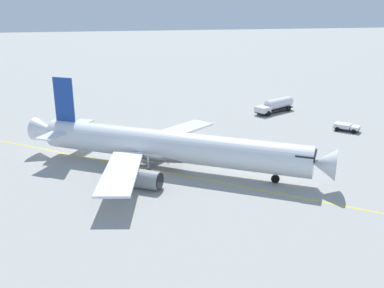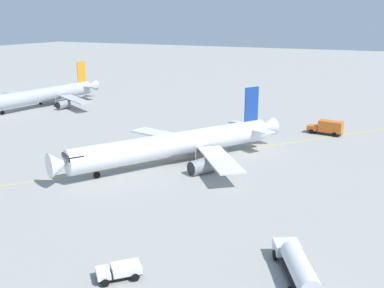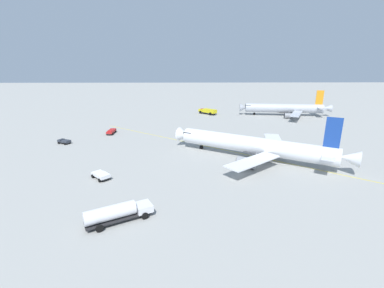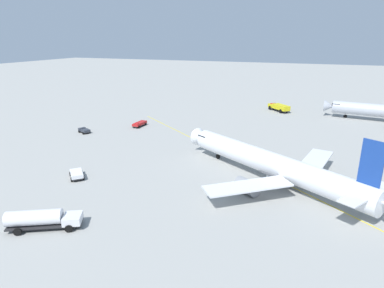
{
  "view_description": "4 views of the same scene",
  "coord_description": "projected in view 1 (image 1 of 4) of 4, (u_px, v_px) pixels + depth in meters",
  "views": [
    {
      "loc": [
        55.16,
        -6.07,
        22.62
      ],
      "look_at": [
        -4.36,
        6.41,
        2.42
      ],
      "focal_mm": 40.39,
      "sensor_mm": 36.0,
      "label": 1
    },
    {
      "loc": [
        -36.51,
        68.61,
        24.83
      ],
      "look_at": [
        -2.89,
        -0.17,
        2.92
      ],
      "focal_mm": 41.58,
      "sensor_mm": 36.0,
      "label": 2
    },
    {
      "loc": [
        -63.74,
        19.31,
        22.52
      ],
      "look_at": [
        -1.92,
        18.07,
        4.03
      ],
      "focal_mm": 24.72,
      "sensor_mm": 36.0,
      "label": 3
    },
    {
      "loc": [
        -58.69,
        -4.14,
        25.37
      ],
      "look_at": [
        -1.92,
        18.07,
        5.62
      ],
      "focal_mm": 30.91,
      "sensor_mm": 36.0,
      "label": 4
    }
  ],
  "objects": [
    {
      "name": "ground_plane",
      "position": [
        153.0,
        173.0,
        59.55
      ],
      "size": [
        600.0,
        600.0,
        0.0
      ],
      "primitive_type": "plane",
      "color": "#9E9E99"
    },
    {
      "name": "airliner_main",
      "position": [
        168.0,
        147.0,
        60.26
      ],
      "size": [
        29.36,
        40.23,
        12.13
      ],
      "rotation": [
        0.0,
        0.0,
        1.02
      ],
      "color": "white",
      "rests_on": "ground_plane"
    },
    {
      "name": "fuel_tanker_truck",
      "position": [
        276.0,
        105.0,
        91.71
      ],
      "size": [
        6.87,
        9.92,
        2.87
      ],
      "rotation": [
        0.0,
        0.0,
        5.2
      ],
      "color": "#232326",
      "rests_on": "ground_plane"
    },
    {
      "name": "pushback_tug_truck",
      "position": [
        346.0,
        127.0,
        78.72
      ],
      "size": [
        4.57,
        4.56,
        1.3
      ],
      "rotation": [
        0.0,
        0.0,
        0.78
      ],
      "color": "#232326",
      "rests_on": "ground_plane"
    },
    {
      "name": "taxiway_centreline",
      "position": [
        167.0,
        173.0,
        59.81
      ],
      "size": [
        73.88,
        94.93,
        0.01
      ],
      "rotation": [
        0.0,
        0.0,
        0.91
      ],
      "color": "yellow",
      "rests_on": "ground_plane"
    }
  ]
}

